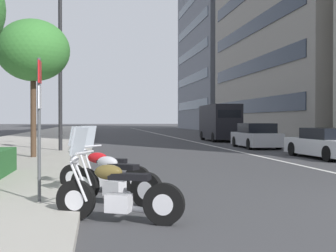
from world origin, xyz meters
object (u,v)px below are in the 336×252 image
(car_approaching_light, at_px, (328,144))
(delivery_van_ahead, at_px, (220,122))
(motorcycle_by_sign_pole, at_px, (113,181))
(car_mid_block_traffic, at_px, (256,136))
(motorcycle_far_end_row, at_px, (116,194))
(parking_sign_by_curb, at_px, (39,112))
(street_tree_near_plaza_corner, at_px, (33,51))
(motorcycle_under_tarp, at_px, (103,173))
(street_lamp_with_banners, at_px, (68,41))

(car_approaching_light, relative_size, delivery_van_ahead, 0.79)
(motorcycle_by_sign_pole, xyz_separation_m, car_mid_block_traffic, (16.41, -8.75, 0.22))
(motorcycle_far_end_row, height_order, parking_sign_by_curb, parking_sign_by_curb)
(parking_sign_by_curb, xyz_separation_m, street_tree_near_plaza_corner, (10.18, 1.46, 2.58))
(parking_sign_by_curb, distance_m, street_tree_near_plaza_corner, 10.60)
(delivery_van_ahead, bearing_deg, street_tree_near_plaza_corner, 143.50)
(car_approaching_light, bearing_deg, delivery_van_ahead, -1.43)
(motorcycle_far_end_row, distance_m, car_mid_block_traffic, 19.98)
(car_approaching_light, bearing_deg, motorcycle_far_end_row, 136.76)
(motorcycle_far_end_row, bearing_deg, car_approaching_light, -107.31)
(motorcycle_far_end_row, xyz_separation_m, parking_sign_by_curb, (1.21, 1.30, 1.30))
(car_mid_block_traffic, bearing_deg, motorcycle_under_tarp, 150.99)
(motorcycle_under_tarp, height_order, street_tree_near_plaza_corner, street_tree_near_plaza_corner)
(car_approaching_light, xyz_separation_m, street_tree_near_plaza_corner, (0.72, 12.03, 3.72))
(motorcycle_by_sign_pole, distance_m, motorcycle_under_tarp, 1.47)
(parking_sign_by_curb, bearing_deg, motorcycle_far_end_row, -132.82)
(motorcycle_under_tarp, distance_m, street_lamp_with_banners, 13.30)
(car_mid_block_traffic, distance_m, street_tree_near_plaza_corner, 13.76)
(motorcycle_by_sign_pole, xyz_separation_m, motorcycle_under_tarp, (1.46, 0.18, -0.01))
(street_tree_near_plaza_corner, bearing_deg, street_lamp_with_banners, -15.73)
(motorcycle_by_sign_pole, bearing_deg, motorcycle_under_tarp, -43.37)
(motorcycle_by_sign_pole, xyz_separation_m, car_approaching_light, (9.11, -9.27, 0.16))
(car_approaching_light, height_order, street_lamp_with_banners, street_lamp_with_banners)
(car_approaching_light, height_order, delivery_van_ahead, delivery_van_ahead)
(motorcycle_by_sign_pole, xyz_separation_m, parking_sign_by_curb, (-0.35, 1.31, 1.30))
(motorcycle_by_sign_pole, relative_size, car_mid_block_traffic, 0.38)
(delivery_van_ahead, xyz_separation_m, parking_sign_by_curb, (-25.62, 10.34, 0.27))
(car_mid_block_traffic, height_order, delivery_van_ahead, delivery_van_ahead)
(motorcycle_under_tarp, height_order, street_lamp_with_banners, street_lamp_with_banners)
(motorcycle_far_end_row, relative_size, motorcycle_by_sign_pole, 1.16)
(car_approaching_light, bearing_deg, parking_sign_by_curb, 129.56)
(car_approaching_light, relative_size, street_tree_near_plaza_corner, 0.83)
(motorcycle_under_tarp, bearing_deg, street_lamp_with_banners, -57.84)
(motorcycle_under_tarp, xyz_separation_m, street_tree_near_plaza_corner, (8.37, 2.59, 3.89))
(motorcycle_under_tarp, relative_size, parking_sign_by_curb, 0.78)
(motorcycle_by_sign_pole, distance_m, street_lamp_with_banners, 14.67)
(delivery_van_ahead, distance_m, street_tree_near_plaza_corner, 19.64)
(motorcycle_by_sign_pole, distance_m, car_approaching_light, 13.00)
(car_mid_block_traffic, xyz_separation_m, parking_sign_by_curb, (-16.75, 10.06, 1.08))
(motorcycle_far_end_row, xyz_separation_m, motorcycle_under_tarp, (3.01, 0.17, -0.01))
(street_tree_near_plaza_corner, bearing_deg, motorcycle_under_tarp, -162.79)
(delivery_van_ahead, bearing_deg, street_lamp_with_banners, 138.08)
(street_tree_near_plaza_corner, bearing_deg, car_approaching_light, -93.41)
(motorcycle_under_tarp, bearing_deg, car_approaching_light, -115.79)
(motorcycle_under_tarp, distance_m, street_tree_near_plaza_corner, 9.59)
(car_approaching_light, height_order, street_tree_near_plaza_corner, street_tree_near_plaza_corner)
(motorcycle_far_end_row, distance_m, street_tree_near_plaza_corner, 12.34)
(car_mid_block_traffic, relative_size, parking_sign_by_curb, 1.75)
(motorcycle_under_tarp, bearing_deg, motorcycle_far_end_row, 118.48)
(motorcycle_far_end_row, xyz_separation_m, motorcycle_by_sign_pole, (1.56, -0.00, 0.00))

